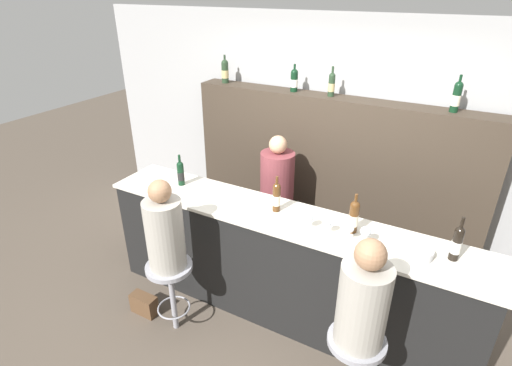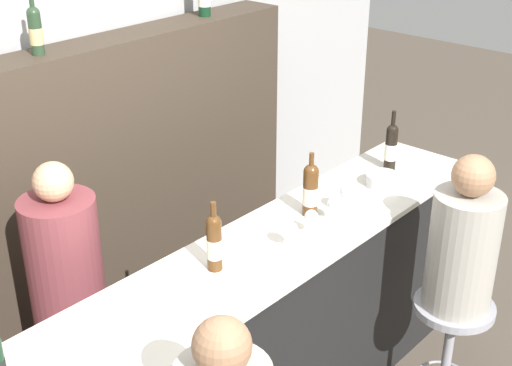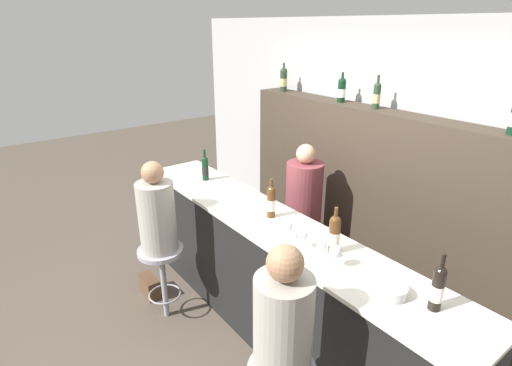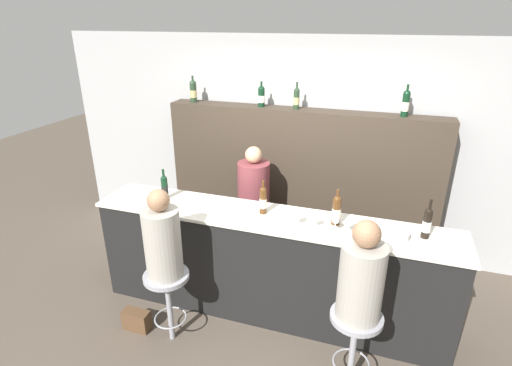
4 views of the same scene
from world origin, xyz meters
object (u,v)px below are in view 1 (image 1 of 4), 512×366
Objects in this scene: wine_glass_1 at (328,224)px; bartender at (276,207)px; wine_glass_3 at (366,232)px; wine_bottle_counter_1 at (277,197)px; bar_stool_right at (355,355)px; wine_bottle_counter_0 at (181,173)px; wine_glass_0 at (309,218)px; wine_glass_2 at (350,229)px; bar_stool_left at (170,279)px; handbag at (144,304)px; wine_bottle_counter_3 at (457,243)px; wine_bottle_counter_2 at (354,216)px; wine_bottle_backbar_1 at (294,80)px; metal_bowl at (420,253)px; wine_bottle_backbar_0 at (225,71)px; wine_bottle_backbar_2 at (332,84)px; guest_seated_right at (363,300)px; wine_bottle_backbar_3 at (457,97)px.

bartender is (-0.83, 0.81, -0.49)m from wine_glass_1.
wine_bottle_counter_1 is at bearing 170.61° from wine_glass_3.
bar_stool_right is (0.96, -0.69, -0.65)m from wine_bottle_counter_1.
wine_glass_0 is (1.38, -0.13, -0.03)m from wine_bottle_counter_0.
wine_glass_0 is 0.99× the size of wine_glass_2.
wine_bottle_counter_0 is at bearing -136.18° from bartender.
handbag is at bearing 180.00° from bar_stool_left.
handbag is at bearing -163.08° from wine_glass_3.
wine_bottle_counter_3 is (1.41, -0.00, 0.00)m from wine_bottle_counter_1.
wine_bottle_counter_2 is at bearing 27.51° from bar_stool_left.
wine_bottle_counter_1 is at bearing 180.00° from wine_bottle_counter_2.
handbag is (-0.63, -1.90, -1.83)m from wine_bottle_backbar_1.
wine_glass_0 is 0.85m from metal_bowl.
wine_glass_1 is (0.92, -1.34, -0.76)m from wine_bottle_backbar_1.
wine_glass_3 is (0.80, -0.13, -0.02)m from wine_bottle_counter_1.
wine_bottle_backbar_0 reaches higher than wine_glass_0.
wine_bottle_backbar_2 is at bearing 0.00° from wine_bottle_backbar_1.
wine_bottle_backbar_1 is 2.50m from guest_seated_right.
wine_bottle_backbar_0 is 2.43m from wine_bottle_backbar_3.
wine_bottle_backbar_0 is (-2.68, 1.21, 0.73)m from wine_bottle_counter_3.
wine_glass_0 reaches higher than wine_glass_1.
wine_bottle_backbar_1 is 0.40× the size of bar_stool_right.
wine_glass_0 is (0.35, -1.34, -0.76)m from wine_bottle_backbar_2.
wine_bottle_backbar_1 reaches higher than wine_glass_0.
wine_bottle_counter_1 is 0.38m from wine_glass_0.
bar_stool_left is 0.48× the size of bartender.
guest_seated_right reaches higher than metal_bowl.
wine_bottle_backbar_2 is 0.38× the size of guest_seated_right.
wine_bottle_backbar_0 is at bearing 136.50° from wine_bottle_counter_1.
wine_bottle_counter_3 is 3.03m from wine_bottle_backbar_0.
wine_bottle_counter_2 is 0.47× the size of bar_stool_left.
wine_glass_1 is 0.97× the size of wine_glass_2.
wine_glass_2 is at bearing -38.88° from bartender.
wine_glass_1 reaches higher than bar_stool_left.
wine_glass_2 is 0.52m from metal_bowl.
wine_glass_1 is 0.69m from metal_bowl.
wine_bottle_counter_3 is at bearing 10.42° from wine_glass_2.
wine_glass_0 is (1.62, -1.34, -0.77)m from wine_bottle_backbar_0.
metal_bowl is at bearing 4.91° from wine_glass_2.
wine_glass_1 is 1.43m from bar_stool_left.
wine_bottle_backbar_3 is 1.75m from wine_glass_0.
wine_glass_0 and wine_glass_2 have the same top height.
wine_bottle_backbar_1 reaches higher than bartender.
guest_seated_right is (-0.24, -0.61, -0.06)m from metal_bowl.
wine_bottle_counter_0 is 0.95× the size of wine_bottle_backbar_3.
wine_bottle_counter_1 is at bearing 180.00° from wine_bottle_counter_3.
wine_bottle_backbar_0 reaches higher than bar_stool_left.
guest_seated_right is (1.36, -1.90, -0.88)m from wine_bottle_backbar_1.
wine_bottle_backbar_3 is (1.15, -0.00, 0.02)m from wine_bottle_backbar_2.
bar_stool_left is 0.60m from handbag.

